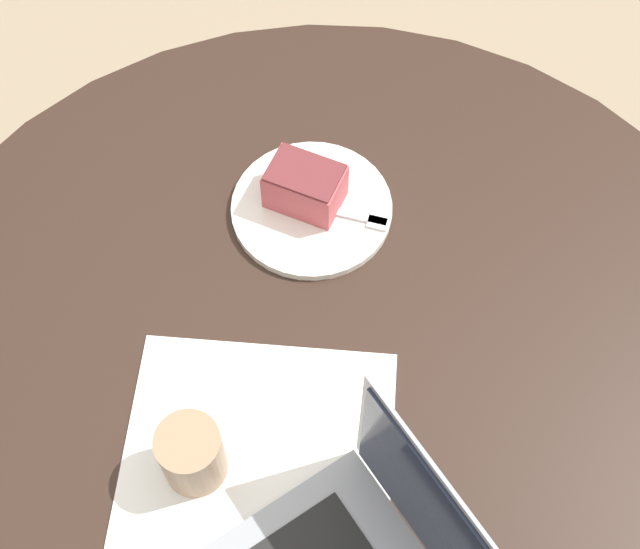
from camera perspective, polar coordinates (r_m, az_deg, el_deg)
name	(u,v)px	position (r m, az deg, el deg)	size (l,w,h in m)	color
ground_plane	(326,520)	(1.80, 0.38, -15.42)	(12.00, 12.00, 0.00)	gray
dining_table	(328,418)	(1.26, 0.53, -9.15)	(1.21, 1.21, 0.71)	black
paper_document	(258,449)	(1.09, -3.97, -11.11)	(0.38, 0.35, 0.00)	white
plate	(312,208)	(1.24, -0.54, 4.25)	(0.22, 0.22, 0.01)	silver
cake_slice	(305,186)	(1.21, -0.96, 5.68)	(0.10, 0.08, 0.07)	#B74C51
fork	(340,212)	(1.22, 1.31, 4.00)	(0.17, 0.03, 0.00)	silver
coffee_glass	(192,455)	(1.05, -8.19, -11.34)	(0.08, 0.08, 0.10)	#997556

